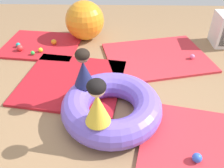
{
  "coord_description": "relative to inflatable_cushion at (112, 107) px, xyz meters",
  "views": [
    {
      "loc": [
        0.11,
        -1.93,
        2.05
      ],
      "look_at": [
        0.06,
        0.28,
        0.34
      ],
      "focal_mm": 38.07,
      "sensor_mm": 36.0,
      "label": 1
    }
  ],
  "objects": [
    {
      "name": "ground_plane",
      "position": [
        -0.06,
        -0.08,
        -0.16
      ],
      "size": [
        8.0,
        8.0,
        0.0
      ],
      "primitive_type": "plane",
      "color": "#93704C"
    },
    {
      "name": "gym_mat_near_left",
      "position": [
        1.04,
        -0.46,
        -0.14
      ],
      "size": [
        1.65,
        1.4,
        0.04
      ],
      "primitive_type": "cube",
      "rotation": [
        0.0,
        0.0,
        -0.21
      ],
      "color": "red",
      "rests_on": "ground"
    },
    {
      "name": "gym_mat_far_left",
      "position": [
        0.71,
        1.37,
        -0.14
      ],
      "size": [
        1.85,
        1.55,
        0.04
      ],
      "primitive_type": "cube",
      "rotation": [
        0.0,
        0.0,
        0.23
      ],
      "color": "red",
      "rests_on": "ground"
    },
    {
      "name": "gym_mat_center_rear",
      "position": [
        -0.58,
        0.67,
        -0.14
      ],
      "size": [
        1.58,
        1.47,
        0.04
      ],
      "primitive_type": "cube",
      "rotation": [
        0.0,
        0.0,
        -0.15
      ],
      "color": "#B21923",
      "rests_on": "ground"
    },
    {
      "name": "gym_mat_front",
      "position": [
        -1.29,
        1.74,
        -0.14
      ],
      "size": [
        1.4,
        1.15,
        0.04
      ],
      "primitive_type": "cube",
      "rotation": [
        0.0,
        0.0,
        -0.1
      ],
      "color": "red",
      "rests_on": "ground"
    },
    {
      "name": "inflatable_cushion",
      "position": [
        0.0,
        0.0,
        0.0
      ],
      "size": [
        1.17,
        1.17,
        0.32
      ],
      "primitive_type": "torus",
      "color": "#7056D1",
      "rests_on": "ground"
    },
    {
      "name": "child_in_navy",
      "position": [
        -0.33,
        0.22,
        0.39
      ],
      "size": [
        0.26,
        0.26,
        0.47
      ],
      "rotation": [
        0.0,
        0.0,
        6.17
      ],
      "color": "navy",
      "rests_on": "inflatable_cushion"
    },
    {
      "name": "child_in_yellow",
      "position": [
        -0.12,
        -0.38,
        0.41
      ],
      "size": [
        0.34,
        0.34,
        0.5
      ],
      "rotation": [
        0.0,
        0.0,
        3.58
      ],
      "color": "yellow",
      "rests_on": "inflatable_cushion"
    },
    {
      "name": "play_ball_pink",
      "position": [
        1.26,
        1.3,
        -0.08
      ],
      "size": [
        0.08,
        0.08,
        0.08
      ],
      "primitive_type": "sphere",
      "color": "pink",
      "rests_on": "gym_mat_far_left"
    },
    {
      "name": "play_ball_yellow",
      "position": [
        -1.23,
        1.46,
        -0.08
      ],
      "size": [
        0.08,
        0.08,
        0.08
      ],
      "primitive_type": "sphere",
      "color": "yellow",
      "rests_on": "gym_mat_front"
    },
    {
      "name": "play_ball_blue",
      "position": [
        0.84,
        -0.62,
        -0.07
      ],
      "size": [
        0.1,
        0.1,
        0.1
      ],
      "primitive_type": "sphere",
      "color": "blue",
      "rests_on": "gym_mat_near_left"
    },
    {
      "name": "play_ball_red",
      "position": [
        -1.59,
        1.5,
        -0.07
      ],
      "size": [
        0.11,
        0.11,
        0.11
      ],
      "primitive_type": "sphere",
      "color": "red",
      "rests_on": "gym_mat_front"
    },
    {
      "name": "play_ball_green",
      "position": [
        -1.34,
        1.37,
        -0.09
      ],
      "size": [
        0.07,
        0.07,
        0.07
      ],
      "primitive_type": "sphere",
      "color": "green",
      "rests_on": "gym_mat_front"
    },
    {
      "name": "play_ball_teal",
      "position": [
        -1.67,
        1.62,
        -0.08
      ],
      "size": [
        0.08,
        0.08,
        0.08
      ],
      "primitive_type": "sphere",
      "color": "teal",
      "rests_on": "gym_mat_front"
    },
    {
      "name": "play_ball_orange",
      "position": [
        -1.07,
        1.73,
        -0.07
      ],
      "size": [
        0.09,
        0.09,
        0.09
      ],
      "primitive_type": "sphere",
      "color": "orange",
      "rests_on": "gym_mat_front"
    },
    {
      "name": "exercise_ball_large",
      "position": [
        -0.54,
        2.07,
        0.19
      ],
      "size": [
        0.7,
        0.7,
        0.7
      ],
      "primitive_type": "sphere",
      "color": "orange",
      "rests_on": "ground"
    }
  ]
}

